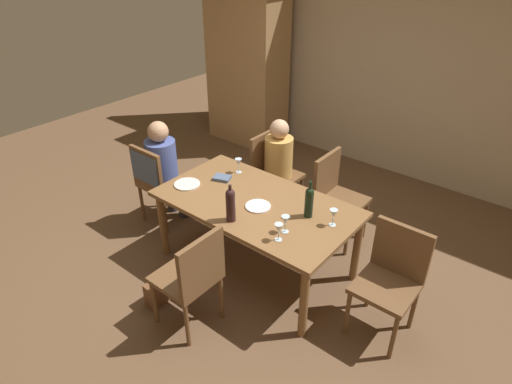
% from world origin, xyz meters
% --- Properties ---
extents(ground_plane, '(10.00, 10.00, 0.00)m').
position_xyz_m(ground_plane, '(0.00, 0.00, 0.00)').
color(ground_plane, brown).
extents(rear_room_partition, '(6.40, 0.12, 2.70)m').
position_xyz_m(rear_room_partition, '(0.00, 2.69, 1.35)').
color(rear_room_partition, tan).
rests_on(rear_room_partition, ground_plane).
extents(armoire_cabinet, '(1.18, 0.62, 2.18)m').
position_xyz_m(armoire_cabinet, '(-1.98, 2.24, 1.10)').
color(armoire_cabinet, '#A87F51').
rests_on(armoire_cabinet, ground_plane).
extents(dining_table, '(1.77, 0.99, 0.73)m').
position_xyz_m(dining_table, '(0.00, 0.00, 0.65)').
color(dining_table, brown).
rests_on(dining_table, ground_plane).
extents(chair_left_end, '(0.44, 0.46, 0.92)m').
position_xyz_m(chair_left_end, '(-1.26, -0.12, 0.59)').
color(chair_left_end, brown).
rests_on(chair_left_end, ground_plane).
extents(chair_far_left, '(0.44, 0.44, 0.92)m').
position_xyz_m(chair_far_left, '(-0.49, 0.87, 0.53)').
color(chair_far_left, brown).
rests_on(chair_far_left, ground_plane).
extents(chair_right_end, '(0.44, 0.44, 0.92)m').
position_xyz_m(chair_right_end, '(1.26, 0.09, 0.53)').
color(chair_right_end, brown).
rests_on(chair_right_end, ground_plane).
extents(chair_far_right, '(0.44, 0.44, 0.92)m').
position_xyz_m(chair_far_right, '(0.31, 0.87, 0.53)').
color(chair_far_right, brown).
rests_on(chair_far_right, ground_plane).
extents(chair_near, '(0.44, 0.44, 0.92)m').
position_xyz_m(chair_near, '(0.09, -0.87, 0.53)').
color(chair_near, brown).
rests_on(chair_near, ground_plane).
extents(person_woman_host, '(0.32, 0.36, 1.16)m').
position_xyz_m(person_woman_host, '(-1.26, 0.03, 0.67)').
color(person_woman_host, '#33333D').
rests_on(person_woman_host, ground_plane).
extents(person_man_bearded, '(0.35, 0.30, 1.12)m').
position_xyz_m(person_man_bearded, '(-0.37, 0.87, 0.65)').
color(person_man_bearded, '#33333D').
rests_on(person_man_bearded, ground_plane).
extents(wine_bottle_tall_green, '(0.08, 0.08, 0.33)m').
position_xyz_m(wine_bottle_tall_green, '(0.02, -0.35, 0.88)').
color(wine_bottle_tall_green, black).
rests_on(wine_bottle_tall_green, dining_table).
extents(wine_bottle_dark_red, '(0.07, 0.07, 0.33)m').
position_xyz_m(wine_bottle_dark_red, '(0.48, 0.10, 0.87)').
color(wine_bottle_dark_red, black).
rests_on(wine_bottle_dark_red, dining_table).
extents(wine_glass_near_left, '(0.07, 0.07, 0.15)m').
position_xyz_m(wine_glass_near_left, '(-0.48, 0.31, 0.83)').
color(wine_glass_near_left, silver).
rests_on(wine_glass_near_left, dining_table).
extents(wine_glass_centre, '(0.07, 0.07, 0.15)m').
position_xyz_m(wine_glass_centre, '(0.48, -0.32, 0.83)').
color(wine_glass_centre, silver).
rests_on(wine_glass_centre, dining_table).
extents(wine_glass_near_right, '(0.07, 0.07, 0.15)m').
position_xyz_m(wine_glass_near_right, '(0.46, -0.20, 0.83)').
color(wine_glass_near_right, silver).
rests_on(wine_glass_near_right, dining_table).
extents(wine_glass_far, '(0.07, 0.07, 0.15)m').
position_xyz_m(wine_glass_far, '(0.71, 0.12, 0.83)').
color(wine_glass_far, silver).
rests_on(wine_glass_far, dining_table).
extents(dinner_plate_host, '(0.24, 0.24, 0.01)m').
position_xyz_m(dinner_plate_host, '(-0.69, -0.18, 0.73)').
color(dinner_plate_host, silver).
rests_on(dinner_plate_host, dining_table).
extents(dinner_plate_guest_left, '(0.22, 0.22, 0.01)m').
position_xyz_m(dinner_plate_guest_left, '(0.07, -0.05, 0.73)').
color(dinner_plate_guest_left, white).
rests_on(dinner_plate_guest_left, dining_table).
extents(folded_napkin, '(0.19, 0.17, 0.03)m').
position_xyz_m(folded_napkin, '(-0.51, 0.11, 0.74)').
color(folded_napkin, '#4C5B75').
rests_on(folded_napkin, dining_table).
extents(handbag, '(0.13, 0.29, 0.22)m').
position_xyz_m(handbag, '(-0.35, -0.87, 0.11)').
color(handbag, brown).
rests_on(handbag, ground_plane).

